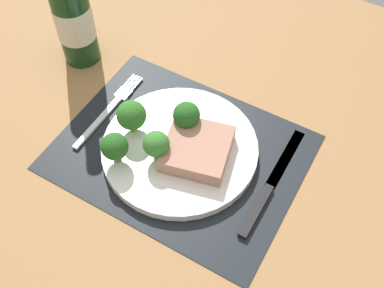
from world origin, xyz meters
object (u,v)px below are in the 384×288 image
steak (197,149)px  fork (109,109)px  knife (268,189)px  wine_bottle (73,15)px  plate (180,149)px

steak → fork: (-18.91, 1.49, -2.77)cm
knife → wine_bottle: size_ratio=0.78×
steak → fork: steak is taller
fork → steak: bearing=-7.4°
steak → plate: bearing=178.7°
plate → steak: 3.96cm
fork → knife: size_ratio=0.83×
steak → knife: (12.64, 0.60, -2.71)cm
steak → knife: bearing=2.7°
fork → wine_bottle: (-12.85, 8.87, 9.61)cm
fork → wine_bottle: wine_bottle is taller
fork → wine_bottle: bearing=142.5°
plate → knife: plate is taller
plate → knife: size_ratio=1.13×
wine_bottle → plate: bearing=-19.9°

